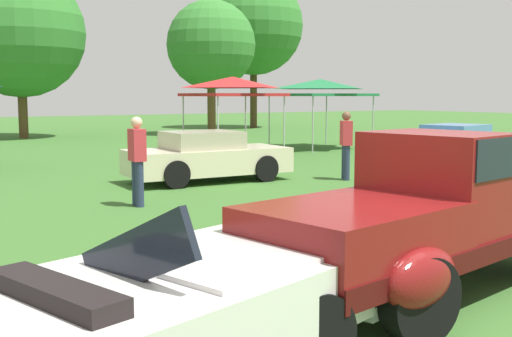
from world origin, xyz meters
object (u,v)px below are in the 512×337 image
spectator_near_truck (137,158)px  canopy_tent_center_field (233,85)px  feature_pickup_truck (432,211)px  neighbor_convertible (123,319)px  show_car_skyblue (458,145)px  spectator_by_row (346,143)px  canopy_tent_right_field (320,86)px  show_car_cream (207,157)px

spectator_near_truck → canopy_tent_center_field: canopy_tent_center_field is taller
feature_pickup_truck → neighbor_convertible: feature_pickup_truck is taller
spectator_near_truck → show_car_skyblue: bearing=8.6°
spectator_by_row → canopy_tent_right_field: (5.13, 7.70, 1.51)m
spectator_by_row → canopy_tent_center_field: (0.59, 6.66, 1.51)m
spectator_near_truck → show_car_cream: bearing=41.4°
canopy_tent_center_field → neighbor_convertible: bearing=-122.2°
spectator_near_truck → canopy_tent_right_field: bearing=38.1°
feature_pickup_truck → spectator_near_truck: 6.63m
spectator_by_row → canopy_tent_center_field: size_ratio=0.61×
feature_pickup_truck → show_car_skyblue: bearing=39.3°
canopy_tent_center_field → spectator_by_row: bearing=-95.1°
canopy_tent_right_field → show_car_skyblue: bearing=-90.9°
show_car_cream → canopy_tent_center_field: size_ratio=1.41×
neighbor_convertible → show_car_skyblue: (13.69, 8.83, 0.02)m
spectator_by_row → spectator_near_truck: bearing=-171.8°
show_car_skyblue → spectator_near_truck: size_ratio=2.44×
feature_pickup_truck → spectator_near_truck: size_ratio=2.79×
show_car_cream → canopy_tent_center_field: bearing=54.5°
feature_pickup_truck → canopy_tent_center_field: size_ratio=1.69×
spectator_near_truck → spectator_by_row: (5.76, 0.83, 0.00)m
feature_pickup_truck → spectator_near_truck: (-0.72, 6.59, 0.04)m
spectator_by_row → neighbor_convertible: bearing=-137.2°
spectator_near_truck → spectator_by_row: 5.82m
neighbor_convertible → show_car_skyblue: size_ratio=1.07×
neighbor_convertible → canopy_tent_center_field: size_ratio=1.57×
neighbor_convertible → spectator_near_truck: 7.77m
neighbor_convertible → show_car_skyblue: neighbor_convertible is taller
spectator_by_row → canopy_tent_right_field: 9.37m
feature_pickup_truck → spectator_by_row: bearing=55.8°
canopy_tent_right_field → neighbor_convertible: bearing=-131.3°
neighbor_convertible → canopy_tent_center_field: canopy_tent_center_field is taller
show_car_cream → canopy_tent_right_field: 10.38m
spectator_near_truck → canopy_tent_center_field: (6.35, 7.49, 1.51)m
spectator_near_truck → canopy_tent_center_field: size_ratio=0.61×
canopy_tent_center_field → canopy_tent_right_field: bearing=13.0°
spectator_by_row → canopy_tent_center_field: canopy_tent_center_field is taller
canopy_tent_right_field → spectator_near_truck: bearing=-141.9°
spectator_near_truck → canopy_tent_center_field: 9.93m
show_car_cream → spectator_near_truck: (-2.71, -2.39, 0.31)m
show_car_skyblue → canopy_tent_right_field: canopy_tent_right_field is taller
feature_pickup_truck → spectator_by_row: 8.97m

